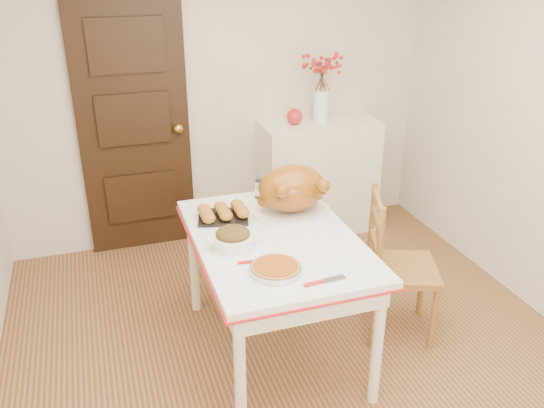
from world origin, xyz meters
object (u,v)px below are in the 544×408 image
object	(u,v)px
sideboard	(318,177)
kitchen_table	(275,295)
turkey_platter	(292,191)
chair_oak	(402,266)
pumpkin_pie	(276,268)

from	to	relation	value
sideboard	kitchen_table	distance (m)	1.73
sideboard	kitchen_table	xyz separation A→B (m)	(-0.89, -1.48, -0.09)
kitchen_table	turkey_platter	bearing A→B (deg)	52.22
kitchen_table	chair_oak	size ratio (longest dim) A/B	1.38
kitchen_table	sideboard	bearing A→B (deg)	58.81
chair_oak	turkey_platter	world-z (taller)	turkey_platter
kitchen_table	pumpkin_pie	bearing A→B (deg)	-107.90
turkey_platter	pumpkin_pie	xyz separation A→B (m)	(-0.31, -0.62, -0.13)
turkey_platter	pumpkin_pie	world-z (taller)	turkey_platter
kitchen_table	chair_oak	xyz separation A→B (m)	(0.82, -0.06, 0.08)
sideboard	pumpkin_pie	world-z (taller)	sideboard
chair_oak	turkey_platter	size ratio (longest dim) A/B	1.98
kitchen_table	chair_oak	bearing A→B (deg)	-4.18
kitchen_table	turkey_platter	world-z (taller)	turkey_platter
sideboard	kitchen_table	size ratio (longest dim) A/B	0.74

